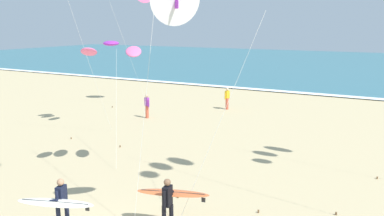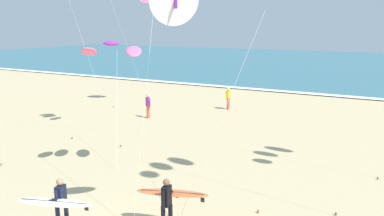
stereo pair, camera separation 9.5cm
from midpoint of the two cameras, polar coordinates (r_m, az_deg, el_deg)
ocean_water at (r=65.98m, az=23.18°, el=5.64°), size 160.00×60.00×0.08m
shoreline_foam at (r=36.77m, az=18.19°, el=1.86°), size 160.00×1.09×0.01m
surfer_lead at (r=12.48m, az=-18.43°, el=-12.63°), size 2.44×1.21×1.71m
surfer_trailing at (r=12.17m, az=-3.07°, el=-12.65°), size 2.41×1.07×1.71m
kite_delta_ivory_low at (r=11.05m, az=-2.34°, el=15.21°), size 2.39×2.98×7.48m
kite_arc_violet_distant at (r=16.40m, az=-11.26°, el=8.27°), size 3.27×3.88×5.46m
bystander_purple_top at (r=26.51m, az=-6.20°, el=0.29°), size 0.47×0.28×1.59m
bystander_yellow_top at (r=29.16m, az=5.30°, el=1.37°), size 0.28×0.47×1.59m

